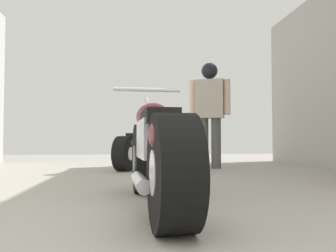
{
  "coord_description": "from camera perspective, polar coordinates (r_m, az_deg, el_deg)",
  "views": [
    {
      "loc": [
        -0.38,
        -0.77,
        0.47
      ],
      "look_at": [
        0.09,
        3.15,
        0.63
      ],
      "focal_mm": 37.59,
      "sensor_mm": 36.0,
      "label": 1
    }
  ],
  "objects": [
    {
      "name": "motorcycle_maroon_cruiser",
      "position": [
        2.44,
        -1.89,
        -4.28
      ],
      "size": [
        0.59,
        2.01,
        0.94
      ],
      "color": "black",
      "rests_on": "ground_plane"
    },
    {
      "name": "ground_plane",
      "position": [
        4.11,
        -1.42,
        -8.93
      ],
      "size": [
        15.77,
        15.77,
        0.0
      ],
      "primitive_type": "plane",
      "color": "#9E998E"
    },
    {
      "name": "mechanic_in_blue",
      "position": [
        6.02,
        6.78,
        3.43
      ],
      "size": [
        0.69,
        0.41,
        1.79
      ],
      "color": "#4C4C4C",
      "rests_on": "ground_plane"
    },
    {
      "name": "motorcycle_black_naked",
      "position": [
        5.97,
        -4.91,
        -3.62
      ],
      "size": [
        0.89,
        1.7,
        0.82
      ],
      "color": "black",
      "rests_on": "ground_plane"
    }
  ]
}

